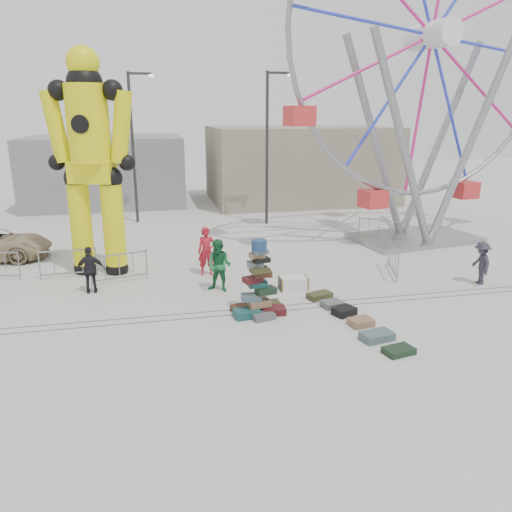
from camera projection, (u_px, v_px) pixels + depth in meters
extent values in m
plane|color=#9E9E99|center=(271.00, 320.00, 14.89)|extent=(90.00, 90.00, 0.00)
cube|color=#47443F|center=(266.00, 312.00, 15.46)|extent=(40.00, 0.04, 0.01)
cube|color=#47443F|center=(263.00, 307.00, 15.83)|extent=(40.00, 0.04, 0.01)
cube|color=gray|center=(299.00, 164.00, 34.40)|extent=(12.00, 8.00, 5.00)
cube|color=gray|center=(106.00, 170.00, 33.69)|extent=(10.00, 8.00, 4.40)
cylinder|color=#2D2D30|center=(267.00, 150.00, 26.59)|extent=(0.16, 0.16, 8.00)
cube|color=#2D2D30|center=(279.00, 73.00, 25.63)|extent=(1.20, 0.15, 0.12)
cube|color=silver|center=(290.00, 75.00, 25.78)|extent=(0.25, 0.25, 0.12)
cylinder|color=#2D2D30|center=(133.00, 150.00, 27.03)|extent=(0.16, 0.16, 8.00)
cube|color=#2D2D30|center=(140.00, 73.00, 26.07)|extent=(1.20, 0.15, 0.12)
cube|color=silver|center=(151.00, 76.00, 26.22)|extent=(0.25, 0.25, 0.12)
cube|color=#19494B|center=(247.00, 313.00, 15.05)|extent=(0.83, 0.62, 0.25)
cube|color=#4B1417|center=(274.00, 310.00, 15.29)|extent=(0.74, 0.54, 0.23)
cube|color=#462716|center=(243.00, 308.00, 15.49)|extent=(0.77, 0.63, 0.21)
cube|color=#393C1E|center=(269.00, 305.00, 15.73)|extent=(0.69, 0.48, 0.23)
cube|color=#585B5F|center=(263.00, 316.00, 14.91)|extent=(0.73, 0.58, 0.19)
cube|color=black|center=(254.00, 304.00, 15.79)|extent=(0.64, 0.44, 0.21)
cube|color=#8A6546|center=(259.00, 303.00, 15.24)|extent=(0.73, 0.56, 0.21)
cube|color=#465C64|center=(251.00, 297.00, 15.14)|extent=(0.65, 0.48, 0.19)
cube|color=black|center=(266.00, 290.00, 15.17)|extent=(0.66, 0.51, 0.19)
cube|color=#19494B|center=(258.00, 284.00, 15.21)|extent=(0.58, 0.40, 0.17)
cube|color=#4B1417|center=(253.00, 280.00, 15.07)|extent=(0.65, 0.54, 0.17)
cube|color=#462716|center=(263.00, 274.00, 15.06)|extent=(0.55, 0.40, 0.17)
cube|color=#393C1E|center=(259.00, 270.00, 14.89)|extent=(0.59, 0.45, 0.15)
cube|color=#585B5F|center=(255.00, 264.00, 14.94)|extent=(0.54, 0.40, 0.15)
cube|color=black|center=(261.00, 260.00, 14.87)|extent=(0.54, 0.42, 0.13)
cube|color=#8A6546|center=(257.00, 255.00, 14.85)|extent=(0.46, 0.31, 0.13)
cube|color=#465C64|center=(260.00, 252.00, 14.76)|extent=(0.50, 0.39, 0.11)
cylinder|color=navy|center=(259.00, 245.00, 14.72)|extent=(0.46, 0.46, 0.30)
sphere|color=black|center=(85.00, 268.00, 19.26)|extent=(0.86, 0.86, 0.86)
cylinder|color=yellow|center=(81.00, 226.00, 18.81)|extent=(0.79, 0.79, 3.63)
sphere|color=black|center=(77.00, 178.00, 18.30)|extent=(0.91, 0.91, 0.91)
sphere|color=black|center=(117.00, 268.00, 19.19)|extent=(0.86, 0.86, 0.86)
cylinder|color=yellow|center=(114.00, 227.00, 18.74)|extent=(0.79, 0.79, 3.63)
sphere|color=black|center=(110.00, 178.00, 18.23)|extent=(0.91, 0.91, 0.91)
cube|color=yellow|center=(93.00, 172.00, 18.20)|extent=(1.78, 1.30, 0.79)
cylinder|color=yellow|center=(88.00, 124.00, 17.73)|extent=(1.48, 1.48, 2.72)
sphere|color=black|center=(85.00, 83.00, 17.35)|extent=(1.25, 1.25, 1.25)
sphere|color=yellow|center=(83.00, 62.00, 17.16)|extent=(1.14, 1.14, 1.14)
sphere|color=black|center=(58.00, 90.00, 17.46)|extent=(0.73, 0.73, 0.73)
cylinder|color=yellow|center=(56.00, 127.00, 17.82)|extent=(1.06, 0.82, 2.56)
sphere|color=black|center=(57.00, 162.00, 18.18)|extent=(0.59, 0.59, 0.59)
sphere|color=black|center=(112.00, 90.00, 17.36)|extent=(0.73, 0.73, 0.73)
cylinder|color=yellow|center=(121.00, 127.00, 17.69)|extent=(1.06, 0.82, 2.56)
sphere|color=black|center=(127.00, 163.00, 18.03)|extent=(0.59, 0.59, 0.59)
cube|color=gray|center=(414.00, 238.00, 24.07)|extent=(6.18, 4.27, 0.23)
cylinder|color=gray|center=(403.00, 146.00, 21.27)|extent=(3.99, 0.94, 9.29)
cylinder|color=gray|center=(471.00, 144.00, 22.54)|extent=(3.99, 0.94, 9.29)
cylinder|color=gray|center=(376.00, 143.00, 23.12)|extent=(3.99, 0.94, 9.29)
cylinder|color=gray|center=(439.00, 141.00, 24.39)|extent=(3.99, 0.94, 9.29)
cylinder|color=white|center=(432.00, 35.00, 21.56)|extent=(1.51, 2.66, 1.15)
torus|color=gray|center=(432.00, 35.00, 21.56)|extent=(13.84, 2.35, 13.97)
cube|color=red|center=(417.00, 205.00, 23.63)|extent=(1.18, 1.18, 0.80)
cube|color=silver|center=(293.00, 283.00, 17.37)|extent=(0.97, 0.56, 0.45)
cube|color=#393C1E|center=(320.00, 295.00, 16.58)|extent=(0.92, 0.68, 0.19)
cube|color=#585B5F|center=(332.00, 304.00, 15.83)|extent=(0.71, 0.64, 0.20)
cube|color=black|center=(344.00, 311.00, 15.22)|extent=(0.81, 0.73, 0.24)
cube|color=#8A6546|center=(361.00, 322.00, 14.47)|extent=(0.73, 0.61, 0.20)
cube|color=#465C64|center=(377.00, 336.00, 13.55)|extent=(0.96, 0.69, 0.22)
cube|color=black|center=(399.00, 351.00, 12.79)|extent=(0.86, 0.65, 0.16)
imported|color=maroon|center=(207.00, 251.00, 18.76)|extent=(0.68, 0.46, 1.84)
imported|color=#196432|center=(219.00, 266.00, 17.04)|extent=(1.12, 1.05, 1.83)
imported|color=black|center=(90.00, 270.00, 16.89)|extent=(0.97, 0.44, 1.63)
imported|color=#252430|center=(481.00, 263.00, 17.80)|extent=(0.74, 1.09, 1.55)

